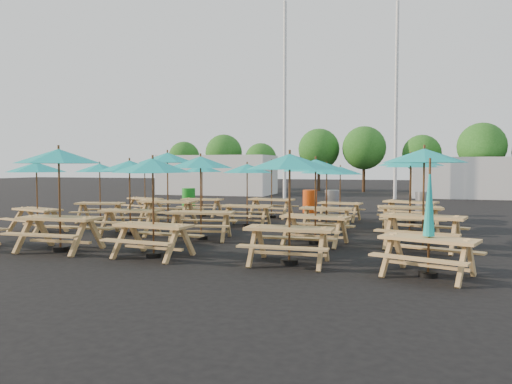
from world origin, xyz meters
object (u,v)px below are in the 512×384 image
(picnic_unit_4, at_px, (59,163))
(picnic_unit_14, at_px, (327,173))
(picnic_unit_10, at_px, (247,173))
(picnic_unit_17, at_px, (424,163))
(waste_bin_3, at_px, (423,204))
(picnic_unit_6, at_px, (167,163))
(waste_bin_2, at_px, (332,201))
(picnic_unit_15, at_px, (340,174))
(waste_bin_1, at_px, (310,201))
(waste_bin_0, at_px, (189,199))
(picnic_unit_12, at_px, (290,169))
(picnic_unit_5, at_px, (130,171))
(picnic_unit_2, at_px, (100,172))
(picnic_unit_11, at_px, (272,169))
(picnic_unit_18, at_px, (411,166))
(picnic_unit_7, at_px, (202,172))
(picnic_unit_1, at_px, (36,172))
(picnic_unit_16, at_px, (429,228))
(picnic_unit_19, at_px, (411,167))
(picnic_unit_3, at_px, (145,173))
(picnic_unit_8, at_px, (153,172))
(picnic_unit_13, at_px, (316,171))
(picnic_unit_9, at_px, (201,168))

(picnic_unit_4, relative_size, picnic_unit_14, 1.16)
(picnic_unit_4, xyz_separation_m, picnic_unit_10, (2.77, 5.99, -0.29))
(picnic_unit_17, distance_m, waste_bin_3, 8.81)
(picnic_unit_6, relative_size, waste_bin_2, 2.54)
(waste_bin_3, bearing_deg, picnic_unit_15, -136.68)
(waste_bin_1, bearing_deg, picnic_unit_17, -62.55)
(picnic_unit_14, distance_m, waste_bin_0, 9.38)
(picnic_unit_12, relative_size, picnic_unit_15, 1.14)
(picnic_unit_5, bearing_deg, picnic_unit_2, 130.70)
(picnic_unit_11, bearing_deg, picnic_unit_10, -84.49)
(picnic_unit_5, height_order, picnic_unit_11, picnic_unit_11)
(picnic_unit_18, height_order, waste_bin_0, picnic_unit_18)
(picnic_unit_14, height_order, picnic_unit_18, picnic_unit_18)
(picnic_unit_7, distance_m, picnic_unit_10, 3.97)
(picnic_unit_4, bearing_deg, picnic_unit_14, 46.22)
(picnic_unit_5, xyz_separation_m, picnic_unit_7, (-0.15, 5.76, -0.09))
(picnic_unit_12, distance_m, waste_bin_1, 11.67)
(picnic_unit_6, distance_m, picnic_unit_18, 8.07)
(picnic_unit_1, xyz_separation_m, picnic_unit_4, (2.98, -2.69, 0.25))
(picnic_unit_4, distance_m, waste_bin_0, 11.80)
(picnic_unit_4, relative_size, picnic_unit_6, 0.98)
(picnic_unit_16, relative_size, picnic_unit_19, 0.91)
(picnic_unit_3, xyz_separation_m, picnic_unit_4, (2.73, -8.83, 0.37))
(picnic_unit_6, distance_m, picnic_unit_14, 5.52)
(picnic_unit_14, xyz_separation_m, waste_bin_1, (-1.61, 5.55, -1.32))
(picnic_unit_8, height_order, picnic_unit_13, picnic_unit_13)
(picnic_unit_13, relative_size, picnic_unit_16, 1.02)
(picnic_unit_19, bearing_deg, picnic_unit_8, -103.91)
(picnic_unit_13, relative_size, picnic_unit_15, 1.10)
(picnic_unit_1, relative_size, picnic_unit_11, 0.98)
(picnic_unit_11, height_order, picnic_unit_13, picnic_unit_11)
(picnic_unit_15, bearing_deg, picnic_unit_6, -143.26)
(picnic_unit_9, distance_m, picnic_unit_16, 6.75)
(picnic_unit_10, bearing_deg, picnic_unit_17, -30.60)
(picnic_unit_6, height_order, picnic_unit_15, picnic_unit_6)
(picnic_unit_7, distance_m, picnic_unit_19, 8.14)
(picnic_unit_2, xyz_separation_m, picnic_unit_17, (11.04, -2.70, 0.29))
(picnic_unit_8, xyz_separation_m, picnic_unit_19, (5.52, 8.78, 0.10))
(picnic_unit_14, bearing_deg, waste_bin_2, 95.79)
(picnic_unit_11, relative_size, picnic_unit_18, 0.93)
(waste_bin_2, bearing_deg, waste_bin_1, -168.71)
(picnic_unit_12, bearing_deg, picnic_unit_3, 132.67)
(picnic_unit_13, xyz_separation_m, waste_bin_1, (-1.80, 8.63, -1.41))
(picnic_unit_4, xyz_separation_m, picnic_unit_16, (8.35, -0.35, -1.21))
(picnic_unit_17, xyz_separation_m, picnic_unit_18, (-0.31, 3.07, -0.07))
(picnic_unit_15, height_order, waste_bin_3, picnic_unit_15)
(picnic_unit_11, distance_m, picnic_unit_15, 2.74)
(picnic_unit_3, height_order, picnic_unit_7, picnic_unit_7)
(picnic_unit_6, relative_size, picnic_unit_9, 1.09)
(picnic_unit_13, bearing_deg, picnic_unit_16, -41.35)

